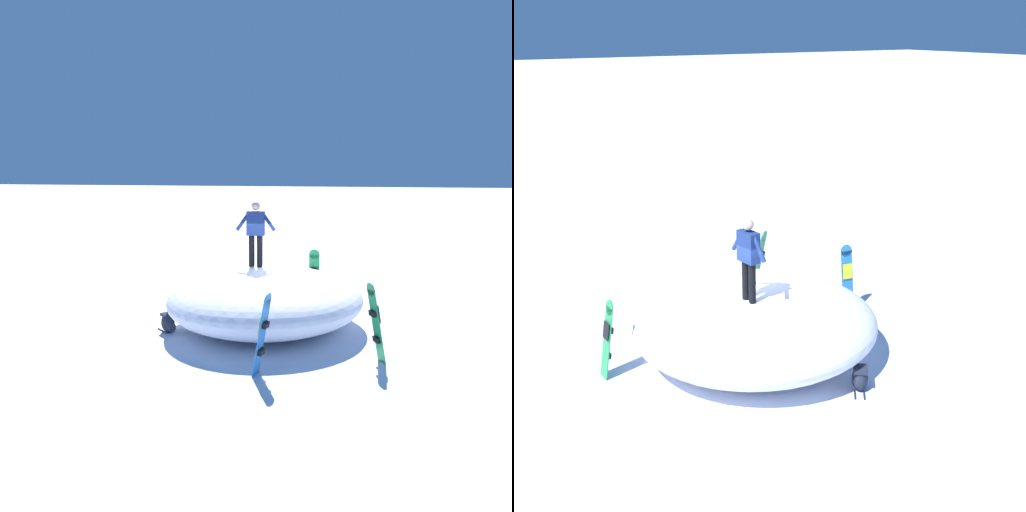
# 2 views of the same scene
# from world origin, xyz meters

# --- Properties ---
(ground) EXTENTS (240.00, 240.00, 0.00)m
(ground) POSITION_xyz_m (0.00, 0.00, 0.00)
(ground) COLOR white
(snow_mound) EXTENTS (6.25, 6.41, 1.42)m
(snow_mound) POSITION_xyz_m (0.50, -0.10, 0.71)
(snow_mound) COLOR white
(snow_mound) RESTS_ON ground
(snowboarder_standing) EXTENTS (0.99, 0.28, 1.60)m
(snowboarder_standing) POSITION_xyz_m (0.85, -0.44, 2.34)
(snowboarder_standing) COLOR black
(snowboarder_standing) RESTS_ON snow_mound
(snowboard_primary_upright) EXTENTS (0.45, 0.43, 1.64)m
(snowboard_primary_upright) POSITION_xyz_m (-2.10, 1.55, 0.85)
(snowboard_primary_upright) COLOR #1E8C47
(snowboard_primary_upright) RESTS_ON ground
(snowboard_secondary_upright) EXTENTS (0.34, 0.33, 1.60)m
(snowboard_secondary_upright) POSITION_xyz_m (-0.13, 2.73, 0.82)
(snowboard_secondary_upright) COLOR #2672BF
(snowboard_secondary_upright) RESTS_ON ground
(snowboard_tertiary_upright) EXTENTS (0.32, 0.32, 1.55)m
(snowboard_tertiary_upright) POSITION_xyz_m (-0.26, -2.88, 0.80)
(snowboard_tertiary_upright) COLOR #1E8C47
(snowboard_tertiary_upright) RESTS_ON ground
(backpack_near) EXTENTS (0.58, 0.52, 0.46)m
(backpack_near) POSITION_xyz_m (2.63, 0.85, 0.24)
(backpack_near) COLOR #1E2333
(backpack_near) RESTS_ON ground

